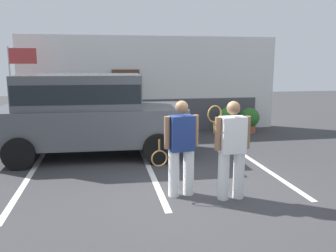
{
  "coord_description": "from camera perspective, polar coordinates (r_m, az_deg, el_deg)",
  "views": [
    {
      "loc": [
        -1.65,
        -5.83,
        2.37
      ],
      "look_at": [
        -0.36,
        1.2,
        1.05
      ],
      "focal_mm": 37.62,
      "sensor_mm": 36.0,
      "label": 1
    }
  ],
  "objects": [
    {
      "name": "parking_stripe_1",
      "position": [
        7.76,
        -2.85,
        -7.31
      ],
      "size": [
        0.12,
        4.4,
        0.01
      ],
      "primitive_type": "cube",
      "color": "silver",
      "rests_on": "ground_plane"
    },
    {
      "name": "parking_stripe_0",
      "position": [
        7.86,
        -21.72,
        -7.83
      ],
      "size": [
        0.12,
        4.4,
        0.01
      ],
      "primitive_type": "cube",
      "color": "silver",
      "rests_on": "ground_plane"
    },
    {
      "name": "potted_plant_by_porch",
      "position": [
        11.94,
        9.7,
        1.21
      ],
      "size": [
        0.66,
        0.66,
        0.87
      ],
      "color": "gray",
      "rests_on": "ground_plane"
    },
    {
      "name": "parked_suv",
      "position": [
        8.98,
        -12.89,
        2.36
      ],
      "size": [
        4.67,
        2.32,
        2.05
      ],
      "rotation": [
        0.0,
        0.0,
        -0.04
      ],
      "color": "#4C4F54",
      "rests_on": "ground_plane"
    },
    {
      "name": "parking_stripe_2",
      "position": [
        8.46,
        14.58,
        -6.14
      ],
      "size": [
        0.12,
        4.4,
        0.01
      ],
      "primitive_type": "cube",
      "color": "silver",
      "rests_on": "ground_plane"
    },
    {
      "name": "flag_pole",
      "position": [
        11.33,
        -23.27,
        7.49
      ],
      "size": [
        0.8,
        0.1,
        2.79
      ],
      "color": "silver",
      "rests_on": "ground_plane"
    },
    {
      "name": "ground_plane",
      "position": [
        6.5,
        5.13,
        -10.95
      ],
      "size": [
        40.0,
        40.0,
        0.0
      ],
      "primitive_type": "plane",
      "color": "#38383A"
    },
    {
      "name": "tennis_player_woman",
      "position": [
        6.12,
        10.3,
        -3.63
      ],
      "size": [
        0.77,
        0.28,
        1.71
      ],
      "rotation": [
        0.0,
        0.0,
        3.18
      ],
      "color": "white",
      "rests_on": "ground_plane"
    },
    {
      "name": "house_frontage",
      "position": [
        12.05,
        -2.58,
        6.31
      ],
      "size": [
        8.69,
        0.4,
        3.2
      ],
      "color": "white",
      "rests_on": "ground_plane"
    },
    {
      "name": "tennis_player_man",
      "position": [
        6.18,
        2.13,
        -3.47
      ],
      "size": [
        0.89,
        0.32,
        1.71
      ],
      "rotation": [
        0.0,
        0.0,
        3.29
      ],
      "color": "white",
      "rests_on": "ground_plane"
    },
    {
      "name": "potted_plant_secondary",
      "position": [
        12.07,
        13.1,
        1.11
      ],
      "size": [
        0.64,
        0.64,
        0.84
      ],
      "color": "#9E5638",
      "rests_on": "ground_plane"
    }
  ]
}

